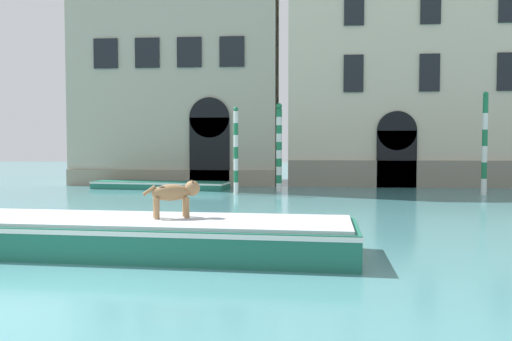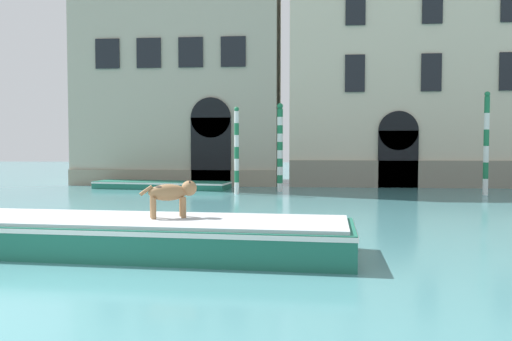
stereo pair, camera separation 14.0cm
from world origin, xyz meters
The scene contains 8 objects.
palazzo_left centered at (-2.31, 22.77, 9.85)m, with size 10.89×6.13×19.73m.
palazzo_right centered at (10.70, 22.77, 7.83)m, with size 13.82×6.13×15.71m.
boat_foreground centered at (1.37, 3.79, 0.35)m, with size 7.98×2.66×0.67m.
dog_on_deck centered at (1.86, 3.90, 1.14)m, with size 1.04×0.58×0.73m.
boat_moored_near_palazzo centered at (-2.31, 18.04, 0.19)m, with size 6.72×2.46×0.36m.
mooring_pole_0 centered at (1.63, 15.66, 1.88)m, with size 0.20×0.20×3.72m.
mooring_pole_1 centered at (12.06, 16.12, 2.18)m, with size 0.23×0.23×4.32m.
mooring_pole_2 centered at (3.42, 17.10, 2.01)m, with size 0.27×0.27×3.99m.
Camera 1 is at (4.14, -5.44, 2.02)m, focal length 35.00 mm.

